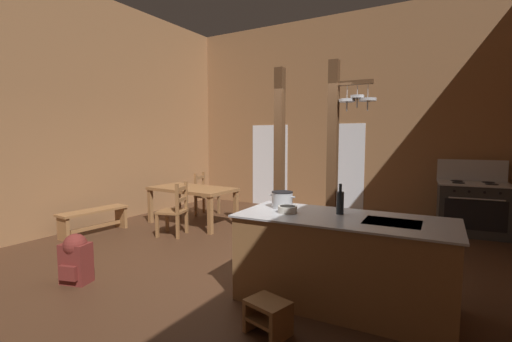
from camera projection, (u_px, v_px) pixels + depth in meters
name	position (u px, v px, depth m)	size (l,w,h in m)	color
ground_plane	(234.00, 268.00, 4.80)	(7.95, 8.94, 0.10)	#422819
wall_back	(332.00, 116.00, 8.15)	(7.95, 0.14, 4.49)	#93663F
wall_left	(67.00, 109.00, 6.41)	(0.14, 8.94, 4.49)	#93663F
glazed_door_back_left	(270.00, 165.00, 9.00)	(1.00, 0.01, 2.05)	white
glazed_panel_back_right	(346.00, 169.00, 8.02)	(0.84, 0.01, 2.05)	white
kitchen_island	(342.00, 261.00, 3.63)	(2.20, 1.05, 0.92)	olive
stove_range	(472.00, 207.00, 6.30)	(1.21, 0.91, 1.32)	#2C2C2C
support_post_with_pot_rack	(335.00, 150.00, 5.13)	(0.67, 0.26, 2.84)	brown
support_post_center	(279.00, 157.00, 5.71)	(0.14, 0.14, 2.84)	brown
step_stool	(268.00, 314.00, 3.09)	(0.42, 0.36, 0.30)	brown
dining_table	(192.00, 192.00, 7.01)	(1.74, 0.98, 0.74)	olive
ladderback_chair_near_window	(205.00, 195.00, 7.90)	(0.52, 0.52, 0.95)	brown
ladderback_chair_by_post	(175.00, 210.00, 6.20)	(0.55, 0.55, 0.95)	brown
bench_along_left_wall	(94.00, 217.00, 6.33)	(0.44, 1.24, 0.44)	olive
backpack	(76.00, 257.00, 4.17)	(0.37, 0.36, 0.60)	maroon
stockpot_on_counter	(282.00, 200.00, 4.06)	(0.32, 0.25, 0.19)	#B7BABF
mixing_bowl_on_counter	(287.00, 209.00, 3.79)	(0.21, 0.21, 0.07)	silver
bottle_tall_on_counter	(340.00, 202.00, 3.71)	(0.08, 0.08, 0.32)	#1E2328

